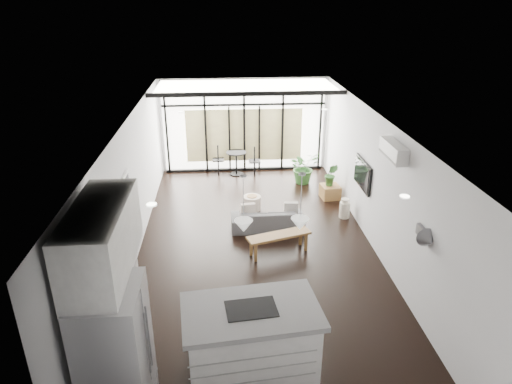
{
  "coord_description": "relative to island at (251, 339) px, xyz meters",
  "views": [
    {
      "loc": [
        -0.66,
        -8.34,
        5.02
      ],
      "look_at": [
        0.0,
        0.3,
        1.25
      ],
      "focal_mm": 32.0,
      "sensor_mm": 36.0,
      "label": 1
    }
  ],
  "objects": [
    {
      "name": "floor",
      "position": [
        0.34,
        3.25,
        -0.52
      ],
      "size": [
        5.0,
        10.0,
        0.0
      ],
      "primitive_type": "cube",
      "color": "black",
      "rests_on": "ground"
    },
    {
      "name": "ceiling",
      "position": [
        0.34,
        3.25,
        2.28
      ],
      "size": [
        5.0,
        10.0,
        0.0
      ],
      "primitive_type": "cube",
      "color": "white",
      "rests_on": "ground"
    },
    {
      "name": "wall_left",
      "position": [
        -2.16,
        3.25,
        0.88
      ],
      "size": [
        0.02,
        10.0,
        2.8
      ],
      "primitive_type": "cube",
      "color": "silver",
      "rests_on": "ground"
    },
    {
      "name": "wall_right",
      "position": [
        2.84,
        3.25,
        0.88
      ],
      "size": [
        0.02,
        10.0,
        2.8
      ],
      "primitive_type": "cube",
      "color": "silver",
      "rests_on": "ground"
    },
    {
      "name": "wall_back",
      "position": [
        0.34,
        8.25,
        0.88
      ],
      "size": [
        5.0,
        0.02,
        2.8
      ],
      "primitive_type": "cube",
      "color": "silver",
      "rests_on": "ground"
    },
    {
      "name": "glazing",
      "position": [
        0.34,
        8.13,
        0.88
      ],
      "size": [
        5.0,
        0.2,
        2.8
      ],
      "primitive_type": "cube",
      "color": "black",
      "rests_on": "ground"
    },
    {
      "name": "skylight",
      "position": [
        0.34,
        7.25,
        2.25
      ],
      "size": [
        4.7,
        1.9,
        0.06
      ],
      "primitive_type": "cube",
      "color": "white",
      "rests_on": "ceiling"
    },
    {
      "name": "neighbour_building",
      "position": [
        0.34,
        8.2,
        0.58
      ],
      "size": [
        3.5,
        0.02,
        1.6
      ],
      "primitive_type": "cube",
      "color": "#E9E693",
      "rests_on": "ground"
    },
    {
      "name": "island",
      "position": [
        0.0,
        0.0,
        0.0
      ],
      "size": [
        2.02,
        1.33,
        1.04
      ],
      "primitive_type": "cube",
      "rotation": [
        0.0,
        0.0,
        0.1
      ],
      "color": "white",
      "rests_on": "floor"
    },
    {
      "name": "cooktop",
      "position": [
        0.0,
        0.0,
        0.53
      ],
      "size": [
        0.75,
        0.54,
        0.01
      ],
      "primitive_type": "cube",
      "rotation": [
        0.0,
        0.0,
        0.1
      ],
      "color": "black",
      "rests_on": "island"
    },
    {
      "name": "fridge",
      "position": [
        -1.69,
        -0.7,
        0.45
      ],
      "size": [
        0.75,
        0.94,
        1.95
      ],
      "primitive_type": "cube",
      "color": "#ACADB2",
      "rests_on": "floor"
    },
    {
      "name": "appliance_column",
      "position": [
        -1.86,
        0.2,
        0.6
      ],
      "size": [
        0.58,
        0.61,
        2.25
      ],
      "primitive_type": "cube",
      "color": "white",
      "rests_on": "floor"
    },
    {
      "name": "upper_cabinets",
      "position": [
        -1.78,
        -0.25,
        1.83
      ],
      "size": [
        0.62,
        1.75,
        0.86
      ],
      "primitive_type": "cube",
      "color": "white",
      "rests_on": "wall_left"
    },
    {
      "name": "pendant_left",
      "position": [
        -0.06,
        0.6,
        1.5
      ],
      "size": [
        0.26,
        0.26,
        0.18
      ],
      "primitive_type": "cone",
      "color": "white",
      "rests_on": "ceiling"
    },
    {
      "name": "pendant_right",
      "position": [
        0.74,
        0.6,
        1.5
      ],
      "size": [
        0.26,
        0.26,
        0.18
      ],
      "primitive_type": "cone",
      "color": "white",
      "rests_on": "ceiling"
    },
    {
      "name": "sofa",
      "position": [
        0.66,
        4.28,
        -0.19
      ],
      "size": [
        1.68,
        0.49,
        0.65
      ],
      "primitive_type": "imported",
      "rotation": [
        0.0,
        0.0,
        3.14
      ],
      "color": "#4C4C4F",
      "rests_on": "floor"
    },
    {
      "name": "console_bench",
      "position": [
        0.79,
        3.18,
        -0.3
      ],
      "size": [
        1.39,
        0.74,
        0.44
      ],
      "primitive_type": "cube",
      "rotation": [
        0.0,
        0.0,
        0.31
      ],
      "color": "brown",
      "rests_on": "floor"
    },
    {
      "name": "pouf",
      "position": [
        0.37,
        5.32,
        -0.34
      ],
      "size": [
        0.52,
        0.52,
        0.36
      ],
      "primitive_type": "cylinder",
      "rotation": [
        0.0,
        0.0,
        -0.19
      ],
      "color": "beige",
      "rests_on": "floor"
    },
    {
      "name": "crate",
      "position": [
        2.5,
        5.88,
        -0.34
      ],
      "size": [
        0.53,
        0.53,
        0.36
      ],
      "primitive_type": "cube",
      "rotation": [
        0.0,
        0.0,
        0.12
      ],
      "color": "brown",
      "rests_on": "floor"
    },
    {
      "name": "plant_tall",
      "position": [
        1.97,
        7.0,
        -0.16
      ],
      "size": [
        1.15,
        1.2,
        0.73
      ],
      "primitive_type": "imported",
      "rotation": [
        0.0,
        0.0,
        0.41
      ],
      "color": "#2C5F26",
      "rests_on": "floor"
    },
    {
      "name": "plant_crate",
      "position": [
        2.5,
        5.88,
        -0.03
      ],
      "size": [
        0.51,
        0.69,
        0.27
      ],
      "primitive_type": "imported",
      "rotation": [
        0.0,
        0.0,
        -0.3
      ],
      "color": "#2C5F26",
      "rests_on": "crate"
    },
    {
      "name": "milk_can",
      "position": [
        2.59,
        4.71,
        -0.28
      ],
      "size": [
        0.27,
        0.27,
        0.49
      ],
      "primitive_type": "cylinder",
      "rotation": [
        0.0,
        0.0,
        0.07
      ],
      "color": "beige",
      "rests_on": "floor"
    },
    {
      "name": "bistro_set",
      "position": [
        0.07,
        7.79,
        -0.18
      ],
      "size": [
        1.49,
        0.83,
        0.68
      ],
      "primitive_type": "cube",
      "rotation": [
        0.0,
        0.0,
        -0.2
      ],
      "color": "black",
      "rests_on": "floor"
    },
    {
      "name": "tv",
      "position": [
        2.8,
        4.25,
        0.78
      ],
      "size": [
        0.05,
        1.1,
        0.65
      ],
      "primitive_type": "cube",
      "color": "black",
      "rests_on": "wall_right"
    },
    {
      "name": "ac_unit",
      "position": [
        2.72,
        2.45,
        1.93
      ],
      "size": [
        0.22,
        0.9,
        0.3
      ],
      "primitive_type": "cube",
      "color": "silver",
      "rests_on": "wall_right"
    },
    {
      "name": "framed_art",
      "position": [
        -2.13,
        2.75,
        1.03
      ],
      "size": [
        0.04,
        0.7,
        0.9
      ],
      "primitive_type": "cube",
      "color": "black",
      "rests_on": "wall_left"
    }
  ]
}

